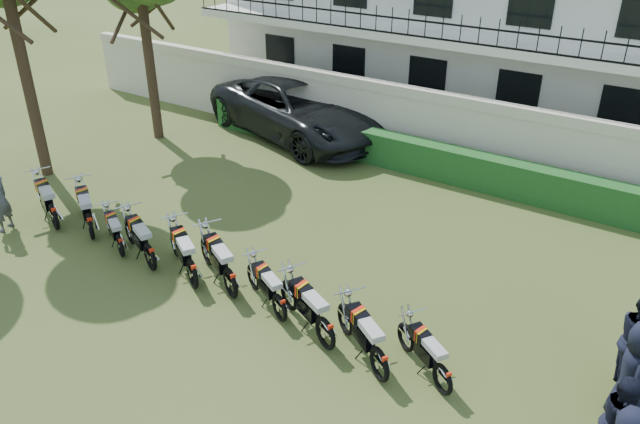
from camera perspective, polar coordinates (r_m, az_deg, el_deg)
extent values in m
plane|color=#3F4D1F|center=(13.35, -3.39, -7.30)|extent=(100.00, 100.00, 0.00)
cube|color=beige|center=(19.13, 11.07, 6.90)|extent=(30.00, 0.30, 2.00)
cube|color=beige|center=(18.76, 11.39, 10.18)|extent=(30.00, 0.35, 0.30)
cube|color=#174219|center=(18.29, 12.78, 4.03)|extent=(18.00, 0.60, 1.00)
cube|color=white|center=(23.97, 17.66, 16.58)|extent=(20.00, 8.00, 7.00)
cube|color=white|center=(19.59, 13.33, 14.83)|extent=(20.00, 1.40, 0.25)
cube|color=black|center=(18.88, 12.78, 16.28)|extent=(20.00, 0.05, 0.05)
cube|color=black|center=(18.97, 12.63, 14.95)|extent=(20.00, 0.05, 0.05)
cube|color=black|center=(24.21, -3.60, 13.26)|extent=(1.30, 0.12, 2.20)
cube|color=black|center=(22.59, 2.65, 12.21)|extent=(1.30, 0.12, 2.20)
cube|color=black|center=(21.26, 9.70, 10.85)|extent=(1.30, 0.12, 2.20)
cube|color=black|center=(20.29, 17.47, 9.14)|extent=(1.30, 0.12, 2.20)
cube|color=black|center=(19.74, 25.76, 7.13)|extent=(1.30, 0.12, 2.20)
cylinder|color=#473323|center=(19.42, -25.30, 11.23)|extent=(0.32, 0.32, 5.95)
cylinder|color=#473323|center=(21.39, -15.34, 13.23)|extent=(0.32, 0.32, 5.25)
torus|color=black|center=(16.13, -22.55, -1.54)|extent=(0.67, 0.36, 0.68)
torus|color=black|center=(17.43, -23.62, 0.44)|extent=(0.67, 0.36, 0.68)
cube|color=black|center=(16.65, -23.17, -0.08)|extent=(0.65, 0.43, 0.34)
cube|color=black|center=(16.76, -23.55, 1.18)|extent=(0.58, 0.47, 0.25)
cube|color=red|center=(16.75, -23.56, 1.21)|extent=(0.11, 0.31, 0.26)
cube|color=#DEA10B|center=(16.69, -23.51, 1.13)|extent=(0.07, 0.30, 0.26)
cube|color=#B3B3B3|center=(16.23, -23.17, 0.59)|extent=(0.67, 0.49, 0.13)
cylinder|color=silver|center=(16.95, -24.01, 2.64)|extent=(0.29, 0.63, 0.03)
torus|color=black|center=(15.37, -19.89, -2.53)|extent=(0.63, 0.43, 0.67)
torus|color=black|center=(16.64, -20.54, -0.26)|extent=(0.63, 0.43, 0.67)
cube|color=black|center=(15.88, -20.30, -0.92)|extent=(0.62, 0.48, 0.33)
cube|color=black|center=(15.97, -20.59, 0.42)|extent=(0.57, 0.50, 0.24)
cube|color=red|center=(15.97, -20.59, 0.45)|extent=(0.14, 0.31, 0.25)
cube|color=#DEA10B|center=(15.91, -20.57, 0.35)|extent=(0.11, 0.30, 0.25)
cube|color=#B3B3B3|center=(15.46, -20.37, -0.29)|extent=(0.66, 0.54, 0.13)
cylinder|color=silver|center=(16.15, -20.93, 1.98)|extent=(0.37, 0.58, 0.03)
torus|color=black|center=(14.57, -17.27, -4.11)|extent=(0.52, 0.33, 0.55)
torus|color=black|center=(15.58, -18.23, -2.08)|extent=(0.52, 0.33, 0.55)
cube|color=black|center=(14.97, -17.80, -2.69)|extent=(0.51, 0.37, 0.27)
cube|color=black|center=(15.03, -18.10, -1.54)|extent=(0.47, 0.40, 0.20)
cube|color=red|center=(15.03, -18.11, -1.51)|extent=(0.10, 0.25, 0.21)
cube|color=#DEA10B|center=(14.98, -18.07, -1.60)|extent=(0.08, 0.25, 0.21)
cube|color=#B3B3B3|center=(14.62, -17.75, -2.18)|extent=(0.54, 0.42, 0.11)
cylinder|color=silver|center=(15.16, -18.48, -0.18)|extent=(0.28, 0.49, 0.03)
torus|color=black|center=(13.78, -14.28, -5.40)|extent=(0.63, 0.34, 0.65)
torus|color=black|center=(14.92, -16.12, -2.91)|extent=(0.63, 0.34, 0.65)
cube|color=black|center=(14.22, -15.25, -3.66)|extent=(0.61, 0.40, 0.32)
cube|color=black|center=(14.28, -15.71, -2.25)|extent=(0.55, 0.44, 0.23)
cube|color=red|center=(14.28, -15.72, -2.21)|extent=(0.10, 0.29, 0.24)
cube|color=#DEA10B|center=(14.23, -15.63, -2.32)|extent=(0.07, 0.29, 0.24)
cube|color=#B3B3B3|center=(13.82, -15.02, -3.03)|extent=(0.63, 0.46, 0.13)
cylinder|color=silver|center=(14.42, -16.31, -0.58)|extent=(0.28, 0.60, 0.03)
torus|color=black|center=(12.96, -10.71, -7.25)|extent=(0.63, 0.42, 0.67)
torus|color=black|center=(14.13, -12.35, -4.22)|extent=(0.63, 0.42, 0.67)
cube|color=black|center=(13.40, -11.57, -5.20)|extent=(0.62, 0.47, 0.33)
cube|color=black|center=(13.46, -11.98, -3.62)|extent=(0.57, 0.49, 0.24)
cube|color=red|center=(13.45, -11.98, -3.58)|extent=(0.14, 0.31, 0.25)
cube|color=#DEA10B|center=(13.40, -11.91, -3.71)|extent=(0.11, 0.30, 0.25)
cube|color=#B3B3B3|center=(12.98, -11.36, -4.59)|extent=(0.65, 0.53, 0.13)
cylinder|color=silver|center=(13.59, -12.50, -1.74)|extent=(0.36, 0.58, 0.03)
torus|color=black|center=(12.54, -6.97, -8.22)|extent=(0.65, 0.41, 0.68)
torus|color=black|center=(13.68, -9.27, -5.02)|extent=(0.65, 0.41, 0.68)
cube|color=black|center=(12.97, -8.13, -6.07)|extent=(0.64, 0.47, 0.33)
cube|color=black|center=(13.01, -8.63, -4.40)|extent=(0.58, 0.49, 0.25)
cube|color=red|center=(13.00, -8.63, -4.36)|extent=(0.13, 0.31, 0.26)
cube|color=#DEA10B|center=(12.95, -8.53, -4.50)|extent=(0.10, 0.31, 0.26)
cube|color=#B3B3B3|center=(12.54, -7.74, -5.44)|extent=(0.67, 0.52, 0.13)
cylinder|color=silver|center=(13.13, -9.28, -2.43)|extent=(0.34, 0.61, 0.03)
torus|color=black|center=(11.94, -2.37, -10.39)|extent=(0.56, 0.34, 0.59)
torus|color=black|center=(12.85, -4.93, -7.36)|extent=(0.56, 0.34, 0.59)
cube|color=black|center=(12.27, -3.62, -8.40)|extent=(0.55, 0.39, 0.29)
cube|color=black|center=(12.28, -4.12, -6.89)|extent=(0.50, 0.42, 0.21)
cube|color=red|center=(12.28, -4.12, -6.85)|extent=(0.11, 0.27, 0.22)
cube|color=#DEA10B|center=(12.23, -4.00, -6.99)|extent=(0.08, 0.26, 0.22)
cube|color=#B3B3B3|center=(11.90, -3.11, -7.89)|extent=(0.57, 0.45, 0.12)
cylinder|color=silver|center=(12.36, -4.78, -5.08)|extent=(0.29, 0.53, 0.03)
torus|color=black|center=(11.24, 2.38, -13.04)|extent=(0.63, 0.37, 0.65)
torus|color=black|center=(12.16, -1.24, -9.36)|extent=(0.63, 0.37, 0.65)
cube|color=black|center=(11.55, 0.63, -10.66)|extent=(0.61, 0.43, 0.32)
cube|color=black|center=(11.54, -0.01, -8.88)|extent=(0.55, 0.46, 0.24)
cube|color=red|center=(11.54, -0.01, -8.84)|extent=(0.11, 0.30, 0.25)
cube|color=#DEA10B|center=(11.49, 0.16, -9.01)|extent=(0.08, 0.29, 0.25)
cube|color=#B3B3B3|center=(11.16, 1.43, -10.12)|extent=(0.64, 0.49, 0.13)
cylinder|color=silver|center=(11.60, -0.88, -6.74)|extent=(0.31, 0.59, 0.03)
torus|color=black|center=(10.68, 7.22, -15.99)|extent=(0.59, 0.43, 0.64)
torus|color=black|center=(11.56, 3.84, -11.76)|extent=(0.59, 0.43, 0.64)
cube|color=black|center=(10.97, 5.61, -13.35)|extent=(0.59, 0.47, 0.31)
cube|color=black|center=(10.95, 5.08, -11.48)|extent=(0.54, 0.49, 0.23)
cube|color=red|center=(10.94, 5.08, -11.44)|extent=(0.15, 0.29, 0.24)
cube|color=#DEA10B|center=(10.90, 5.24, -11.63)|extent=(0.12, 0.29, 0.24)
cube|color=#B3B3B3|center=(10.58, 6.43, -12.93)|extent=(0.62, 0.53, 0.13)
cylinder|color=silver|center=(10.99, 4.33, -9.20)|extent=(0.37, 0.54, 0.03)
torus|color=black|center=(10.70, 12.95, -16.78)|extent=(0.52, 0.37, 0.56)
torus|color=black|center=(11.40, 9.43, -13.06)|extent=(0.52, 0.37, 0.56)
cube|color=black|center=(10.92, 11.32, -14.48)|extent=(0.52, 0.41, 0.28)
cube|color=black|center=(10.89, 10.81, -12.84)|extent=(0.48, 0.43, 0.20)
cube|color=red|center=(10.88, 10.82, -12.81)|extent=(0.13, 0.26, 0.21)
cube|color=#DEA10B|center=(10.85, 10.98, -12.98)|extent=(0.10, 0.25, 0.21)
cube|color=#B3B3B3|center=(10.59, 12.23, -14.13)|extent=(0.55, 0.46, 0.11)
cylinder|color=silver|center=(10.90, 10.09, -10.84)|extent=(0.32, 0.48, 0.03)
imported|color=black|center=(21.27, -1.93, 9.42)|extent=(7.50, 4.93, 1.92)
imported|color=black|center=(10.39, 25.91, -16.96)|extent=(0.70, 0.86, 1.63)
imported|color=black|center=(11.14, 26.82, -13.05)|extent=(0.74, 1.00, 1.86)
imported|color=black|center=(11.81, 27.25, -10.48)|extent=(0.95, 1.09, 1.90)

